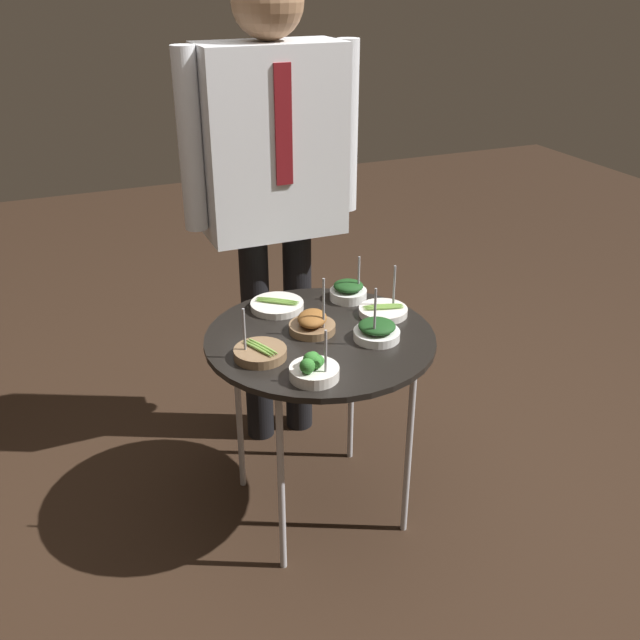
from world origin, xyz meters
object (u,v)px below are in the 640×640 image
Objects in this scene: bowl_spinach_back_right at (377,331)px; waiter_figure at (273,166)px; bowl_asparagus_back_left at (383,311)px; bowl_roast_front_center at (312,323)px; bowl_asparagus_mid_right at (277,305)px; bowl_broccoli_mid_left at (314,369)px; serving_cart at (320,348)px; bowl_asparagus_front_left at (260,352)px; bowl_spinach_far_rim at (348,291)px.

bowl_spinach_back_right is 0.66m from waiter_figure.
waiter_figure is (-0.20, 0.41, 0.37)m from bowl_asparagus_back_left.
bowl_roast_front_center is 0.56m from waiter_figure.
bowl_spinach_back_right is at bearing -124.13° from bowl_asparagus_back_left.
bowl_spinach_back_right is (0.20, -0.30, 0.01)m from bowl_asparagus_mid_right.
bowl_asparagus_back_left and bowl_broccoli_mid_left have the same top height.
serving_cart is 0.63m from waiter_figure.
bowl_asparagus_front_left is at bearing -166.19° from bowl_asparagus_back_left.
bowl_spinach_back_right is (0.34, -0.03, 0.01)m from bowl_asparagus_front_left.
bowl_broccoli_mid_left is 0.50m from bowl_spinach_far_rim.
bowl_asparagus_front_left and bowl_spinach_far_rim have the same top height.
bowl_asparagus_mid_right is 0.10× the size of waiter_figure.
waiter_figure reaches higher than bowl_asparagus_mid_right.
bowl_roast_front_center is at bearing -76.79° from bowl_asparagus_mid_right.
bowl_roast_front_center is 0.21m from bowl_asparagus_front_left.
bowl_asparagus_mid_right is 0.95× the size of bowl_spinach_back_right.
bowl_asparagus_front_left is 0.85× the size of bowl_spinach_back_right.
waiter_figure is (0.23, 0.52, 0.37)m from bowl_asparagus_front_left.
bowl_asparagus_back_left is 1.00× the size of bowl_broccoli_mid_left.
bowl_asparagus_mid_right is 0.43m from bowl_broccoli_mid_left.
bowl_asparagus_mid_right is at bearing 103.21° from bowl_roast_front_center.
bowl_asparagus_mid_right is (0.15, 0.27, -0.00)m from bowl_asparagus_front_left.
bowl_asparagus_back_left is 0.45m from bowl_asparagus_front_left.
bowl_spinach_far_rim reaches higher than bowl_asparagus_mid_right.
bowl_spinach_back_right reaches higher than bowl_asparagus_mid_right.
bowl_asparagus_mid_right is 0.24m from bowl_spinach_far_rim.
bowl_roast_front_center is 1.18× the size of bowl_broccoli_mid_left.
bowl_spinach_back_right is at bearing -56.73° from bowl_asparagus_mid_right.
bowl_spinach_back_right reaches higher than serving_cart.
bowl_asparagus_back_left is 0.43m from bowl_broccoli_mid_left.
waiter_figure is at bearing 86.45° from serving_cart.
serving_cart is 3.85× the size of bowl_spinach_back_right.
waiter_figure is (0.08, 0.25, 0.37)m from bowl_asparagus_mid_right.
bowl_roast_front_center reaches higher than bowl_spinach_far_rim.
bowl_broccoli_mid_left is (0.09, -0.16, 0.01)m from bowl_asparagus_front_left.
bowl_asparagus_back_left is at bearing -63.57° from waiter_figure.
bowl_roast_front_center reaches higher than bowl_asparagus_mid_right.
bowl_asparagus_mid_right is at bearing 104.09° from serving_cart.
bowl_asparagus_mid_right is at bearing -108.67° from waiter_figure.
waiter_figure is at bearing 71.33° from bowl_asparagus_mid_right.
waiter_figure is (-0.11, 0.55, 0.36)m from bowl_spinach_back_right.
bowl_asparagus_front_left is 0.68m from waiter_figure.
bowl_asparagus_front_left is (-0.20, -0.05, 0.06)m from serving_cart.
bowl_spinach_far_rim is at bearing 54.86° from bowl_broccoli_mid_left.
bowl_asparagus_back_left is at bearing 55.87° from bowl_spinach_back_right.
serving_cart is at bearing -93.55° from waiter_figure.
bowl_spinach_back_right is (-0.09, -0.13, 0.01)m from bowl_asparagus_back_left.
bowl_spinach_far_rim is (0.19, 0.16, 0.00)m from bowl_roast_front_center.
bowl_roast_front_center is 1.02× the size of bowl_spinach_back_right.
serving_cart is 0.25m from bowl_asparagus_back_left.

